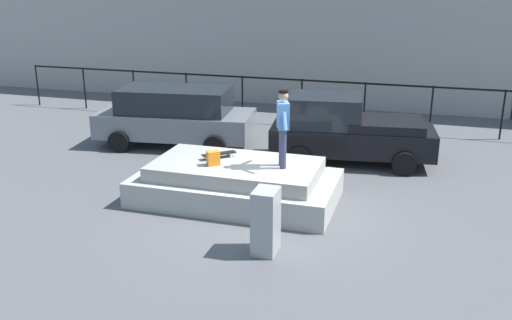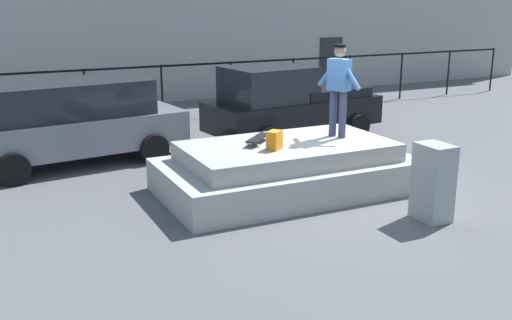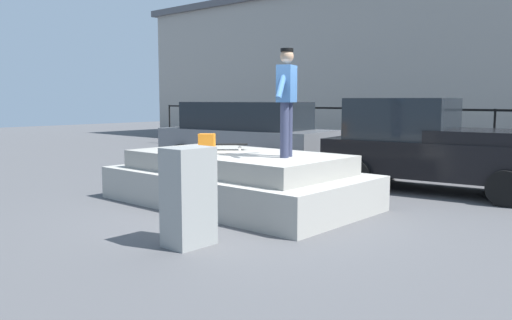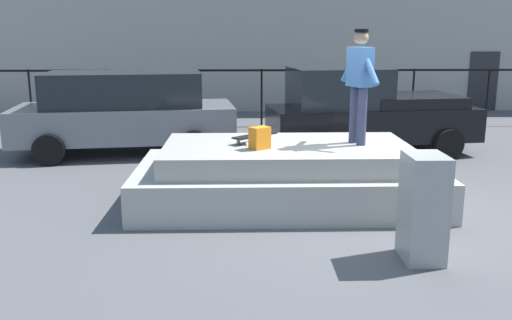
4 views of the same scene
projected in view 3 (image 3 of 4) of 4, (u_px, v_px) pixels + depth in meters
ground_plane at (260, 216)px, 8.32m from camera, size 60.00×60.00×0.00m
concrete_ledge at (237, 180)px, 9.29m from camera, size 4.66×2.55×0.92m
skateboarder at (287, 95)px, 8.41m from camera, size 0.44×0.93×1.75m
skateboard at (225, 145)px, 9.70m from camera, size 0.74×0.71×0.12m
backpack at (207, 143)px, 9.26m from camera, size 0.34×0.33×0.33m
car_grey_hatchback_near at (246, 133)px, 14.18m from camera, size 4.93×2.67×1.79m
car_black_pickup_mid at (432, 145)px, 10.57m from camera, size 4.66×2.43×1.89m
utility_box at (189, 197)px, 6.60m from camera, size 0.44×0.60×1.26m
fence_row at (452, 125)px, 14.03m from camera, size 24.06×0.06×1.62m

